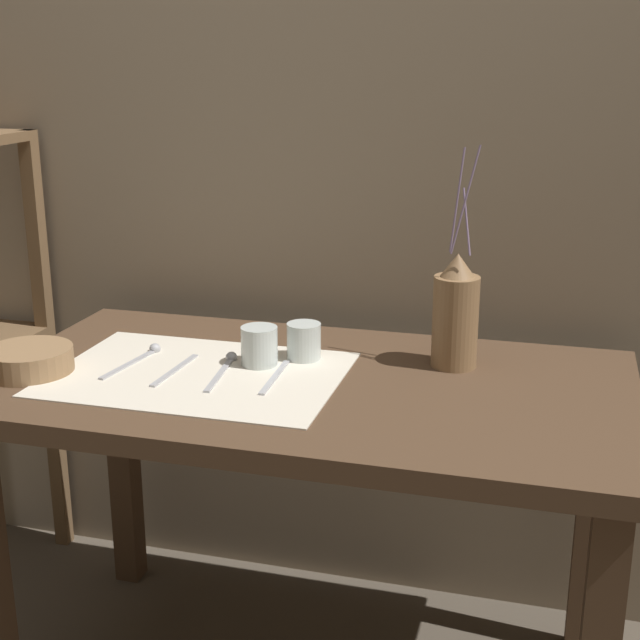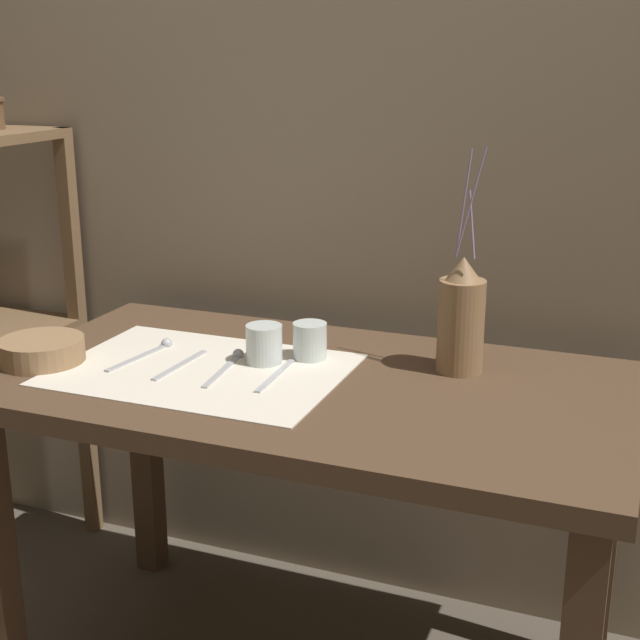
% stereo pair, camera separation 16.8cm
% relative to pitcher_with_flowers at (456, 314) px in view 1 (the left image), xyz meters
% --- Properties ---
extents(stone_wall_back, '(7.00, 0.06, 2.40)m').
position_rel_pitcher_with_flowers_xyz_m(stone_wall_back, '(-0.26, 0.30, 0.39)').
color(stone_wall_back, gray).
rests_on(stone_wall_back, ground_plane).
extents(wooden_table, '(1.24, 0.67, 0.70)m').
position_rel_pitcher_with_flowers_xyz_m(wooden_table, '(-0.26, -0.15, -0.21)').
color(wooden_table, '#4C3523').
rests_on(wooden_table, ground_plane).
extents(linen_cloth, '(0.56, 0.41, 0.00)m').
position_rel_pitcher_with_flowers_xyz_m(linen_cloth, '(-0.48, -0.18, -0.11)').
color(linen_cloth, beige).
rests_on(linen_cloth, wooden_table).
extents(pitcher_with_flowers, '(0.09, 0.09, 0.44)m').
position_rel_pitcher_with_flowers_xyz_m(pitcher_with_flowers, '(0.00, 0.00, 0.00)').
color(pitcher_with_flowers, olive).
rests_on(pitcher_with_flowers, wooden_table).
extents(wooden_bowl, '(0.17, 0.17, 0.05)m').
position_rel_pitcher_with_flowers_xyz_m(wooden_bowl, '(-0.80, -0.26, -0.08)').
color(wooden_bowl, '#8E6B47').
rests_on(wooden_bowl, wooden_table).
extents(glass_tumbler_near, '(0.07, 0.07, 0.08)m').
position_rel_pitcher_with_flowers_xyz_m(glass_tumbler_near, '(-0.38, -0.10, -0.07)').
color(glass_tumbler_near, silver).
rests_on(glass_tumbler_near, wooden_table).
extents(glass_tumbler_far, '(0.07, 0.07, 0.07)m').
position_rel_pitcher_with_flowers_xyz_m(glass_tumbler_far, '(-0.30, -0.04, -0.07)').
color(glass_tumbler_far, silver).
rests_on(glass_tumbler_far, wooden_table).
extents(spoon_outer, '(0.04, 0.20, 0.02)m').
position_rel_pitcher_with_flowers_xyz_m(spoon_outer, '(-0.62, -0.12, -0.10)').
color(spoon_outer, '#A8A8AD').
rests_on(spoon_outer, wooden_table).
extents(knife_center, '(0.02, 0.19, 0.00)m').
position_rel_pitcher_with_flowers_xyz_m(knife_center, '(-0.52, -0.18, -0.10)').
color(knife_center, '#A8A8AD').
rests_on(knife_center, wooden_table).
extents(spoon_inner, '(0.04, 0.20, 0.02)m').
position_rel_pitcher_with_flowers_xyz_m(spoon_inner, '(-0.44, -0.13, -0.10)').
color(spoon_inner, '#A8A8AD').
rests_on(spoon_inner, wooden_table).
extents(fork_outer, '(0.02, 0.19, 0.00)m').
position_rel_pitcher_with_flowers_xyz_m(fork_outer, '(-0.32, -0.17, -0.10)').
color(fork_outer, '#A8A8AD').
rests_on(fork_outer, wooden_table).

